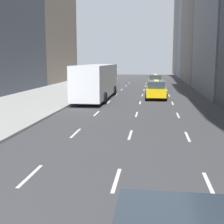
% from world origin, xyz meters
% --- Properties ---
extents(sidewalk_left, '(8.00, 66.00, 0.15)m').
position_xyz_m(sidewalk_left, '(-7.00, 27.00, 0.07)').
color(sidewalk_left, '#9E9E99').
rests_on(sidewalk_left, ground).
extents(lane_markings, '(5.72, 56.00, 0.01)m').
position_xyz_m(lane_markings, '(2.60, 23.00, 0.01)').
color(lane_markings, white).
rests_on(lane_markings, ground).
extents(taxi_lead, '(2.02, 4.40, 1.87)m').
position_xyz_m(taxi_lead, '(4.00, 41.68, 0.88)').
color(taxi_lead, yellow).
rests_on(taxi_lead, ground).
extents(taxi_second, '(2.02, 4.40, 1.87)m').
position_xyz_m(taxi_second, '(4.00, 28.89, 0.88)').
color(taxi_second, yellow).
rests_on(taxi_second, ground).
extents(city_bus, '(2.80, 11.61, 3.25)m').
position_xyz_m(city_bus, '(-1.61, 27.98, 1.79)').
color(city_bus, silver).
rests_on(city_bus, ground).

